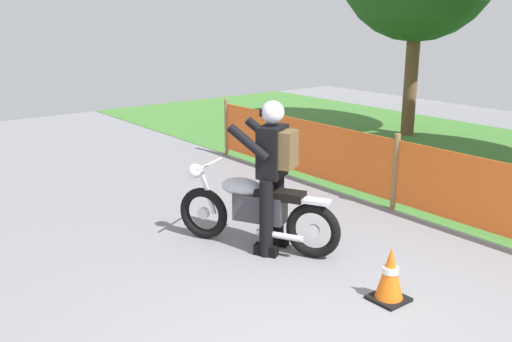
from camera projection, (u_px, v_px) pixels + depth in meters
motorcycle_lead at (255, 209)px, 6.36m from camera, size 1.79×1.04×0.93m
rider_lead at (273, 168)px, 6.14m from camera, size 0.79×0.70×1.69m
traffic_cone at (390, 274)px, 5.22m from camera, size 0.32×0.32×0.53m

